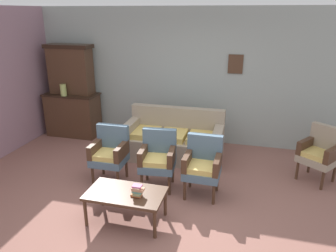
{
  "coord_description": "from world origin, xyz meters",
  "views": [
    {
      "loc": [
        1.22,
        -3.65,
        2.6
      ],
      "look_at": [
        -0.02,
        1.03,
        0.85
      ],
      "focal_mm": 34.03,
      "sensor_mm": 36.0,
      "label": 1
    }
  ],
  "objects_px": {
    "armchair_near_couch_end": "(158,157)",
    "armchair_near_cabinet": "(203,164)",
    "side_cabinet": "(73,114)",
    "coffee_table": "(126,195)",
    "floral_couch": "(174,141)",
    "armchair_row_middle": "(110,152)",
    "vase_on_cabinet": "(63,90)",
    "book_stack_on_table": "(137,191)",
    "wingback_chair_by_fireplace": "(320,152)"
  },
  "relations": [
    {
      "from": "floral_couch",
      "to": "armchair_row_middle",
      "type": "distance_m",
      "value": 1.36
    },
    {
      "from": "side_cabinet",
      "to": "book_stack_on_table",
      "type": "height_order",
      "value": "side_cabinet"
    },
    {
      "from": "armchair_row_middle",
      "to": "coffee_table",
      "type": "relative_size",
      "value": 0.9
    },
    {
      "from": "side_cabinet",
      "to": "floral_couch",
      "type": "height_order",
      "value": "side_cabinet"
    },
    {
      "from": "side_cabinet",
      "to": "vase_on_cabinet",
      "type": "bearing_deg",
      "value": -109.81
    },
    {
      "from": "armchair_near_couch_end",
      "to": "armchair_near_cabinet",
      "type": "distance_m",
      "value": 0.7
    },
    {
      "from": "side_cabinet",
      "to": "armchair_near_cabinet",
      "type": "bearing_deg",
      "value": -28.72
    },
    {
      "from": "armchair_near_couch_end",
      "to": "floral_couch",
      "type": "bearing_deg",
      "value": 90.62
    },
    {
      "from": "floral_couch",
      "to": "armchair_row_middle",
      "type": "xyz_separation_m",
      "value": [
        -0.78,
        -1.1,
        0.17
      ]
    },
    {
      "from": "vase_on_cabinet",
      "to": "floral_couch",
      "type": "xyz_separation_m",
      "value": [
        2.49,
        -0.4,
        -0.72
      ]
    },
    {
      "from": "armchair_near_cabinet",
      "to": "wingback_chair_by_fireplace",
      "type": "relative_size",
      "value": 1.0
    },
    {
      "from": "armchair_near_couch_end",
      "to": "vase_on_cabinet",
      "type": "bearing_deg",
      "value": 149.31
    },
    {
      "from": "vase_on_cabinet",
      "to": "armchair_near_cabinet",
      "type": "relative_size",
      "value": 0.27
    },
    {
      "from": "armchair_row_middle",
      "to": "armchair_near_cabinet",
      "type": "bearing_deg",
      "value": -1.74
    },
    {
      "from": "coffee_table",
      "to": "floral_couch",
      "type": "bearing_deg",
      "value": 86.18
    },
    {
      "from": "book_stack_on_table",
      "to": "side_cabinet",
      "type": "bearing_deg",
      "value": 132.74
    },
    {
      "from": "side_cabinet",
      "to": "wingback_chair_by_fireplace",
      "type": "relative_size",
      "value": 1.28
    },
    {
      "from": "coffee_table",
      "to": "vase_on_cabinet",
      "type": "bearing_deg",
      "value": 133.89
    },
    {
      "from": "armchair_row_middle",
      "to": "armchair_near_cabinet",
      "type": "height_order",
      "value": "same"
    },
    {
      "from": "armchair_near_cabinet",
      "to": "armchair_row_middle",
      "type": "bearing_deg",
      "value": 178.26
    },
    {
      "from": "book_stack_on_table",
      "to": "armchair_near_couch_end",
      "type": "bearing_deg",
      "value": 91.59
    },
    {
      "from": "armchair_near_couch_end",
      "to": "armchair_near_cabinet",
      "type": "relative_size",
      "value": 1.0
    },
    {
      "from": "armchair_near_cabinet",
      "to": "side_cabinet",
      "type": "bearing_deg",
      "value": 151.28
    },
    {
      "from": "side_cabinet",
      "to": "vase_on_cabinet",
      "type": "xyz_separation_m",
      "value": [
        -0.06,
        -0.18,
        0.58
      ]
    },
    {
      "from": "vase_on_cabinet",
      "to": "side_cabinet",
      "type": "bearing_deg",
      "value": 70.19
    },
    {
      "from": "wingback_chair_by_fireplace",
      "to": "floral_couch",
      "type": "bearing_deg",
      "value": 174.27
    },
    {
      "from": "wingback_chair_by_fireplace",
      "to": "book_stack_on_table",
      "type": "distance_m",
      "value": 3.04
    },
    {
      "from": "armchair_row_middle",
      "to": "wingback_chair_by_fireplace",
      "type": "height_order",
      "value": "same"
    },
    {
      "from": "armchair_row_middle",
      "to": "wingback_chair_by_fireplace",
      "type": "relative_size",
      "value": 1.0
    },
    {
      "from": "armchair_near_cabinet",
      "to": "book_stack_on_table",
      "type": "distance_m",
      "value": 1.16
    },
    {
      "from": "side_cabinet",
      "to": "floral_couch",
      "type": "bearing_deg",
      "value": -13.27
    },
    {
      "from": "armchair_near_couch_end",
      "to": "side_cabinet",
      "type": "bearing_deg",
      "value": 145.74
    },
    {
      "from": "vase_on_cabinet",
      "to": "book_stack_on_table",
      "type": "xyz_separation_m",
      "value": [
        2.53,
        -2.49,
        -0.56
      ]
    },
    {
      "from": "armchair_near_cabinet",
      "to": "wingback_chair_by_fireplace",
      "type": "height_order",
      "value": "same"
    },
    {
      "from": "side_cabinet",
      "to": "armchair_near_couch_end",
      "type": "distance_m",
      "value": 2.95
    },
    {
      "from": "side_cabinet",
      "to": "vase_on_cabinet",
      "type": "distance_m",
      "value": 0.61
    },
    {
      "from": "vase_on_cabinet",
      "to": "coffee_table",
      "type": "bearing_deg",
      "value": -46.11
    },
    {
      "from": "armchair_row_middle",
      "to": "book_stack_on_table",
      "type": "bearing_deg",
      "value": -50.41
    },
    {
      "from": "wingback_chair_by_fireplace",
      "to": "coffee_table",
      "type": "height_order",
      "value": "wingback_chair_by_fireplace"
    },
    {
      "from": "vase_on_cabinet",
      "to": "book_stack_on_table",
      "type": "height_order",
      "value": "vase_on_cabinet"
    },
    {
      "from": "coffee_table",
      "to": "book_stack_on_table",
      "type": "xyz_separation_m",
      "value": [
        0.18,
        -0.05,
        0.12
      ]
    },
    {
      "from": "armchair_near_couch_end",
      "to": "wingback_chair_by_fireplace",
      "type": "height_order",
      "value": "same"
    },
    {
      "from": "armchair_near_cabinet",
      "to": "book_stack_on_table",
      "type": "height_order",
      "value": "armchair_near_cabinet"
    },
    {
      "from": "side_cabinet",
      "to": "armchair_near_couch_end",
      "type": "bearing_deg",
      "value": -34.26
    },
    {
      "from": "armchair_row_middle",
      "to": "armchair_near_couch_end",
      "type": "relative_size",
      "value": 1.0
    },
    {
      "from": "armchair_near_couch_end",
      "to": "book_stack_on_table",
      "type": "relative_size",
      "value": 5.48
    },
    {
      "from": "armchair_row_middle",
      "to": "book_stack_on_table",
      "type": "xyz_separation_m",
      "value": [
        0.82,
        -0.99,
        -0.01
      ]
    },
    {
      "from": "side_cabinet",
      "to": "coffee_table",
      "type": "distance_m",
      "value": 3.48
    },
    {
      "from": "armchair_near_couch_end",
      "to": "armchair_near_cabinet",
      "type": "xyz_separation_m",
      "value": [
        0.7,
        -0.06,
        0.0
      ]
    },
    {
      "from": "coffee_table",
      "to": "wingback_chair_by_fireplace",
      "type": "bearing_deg",
      "value": 34.77
    }
  ]
}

